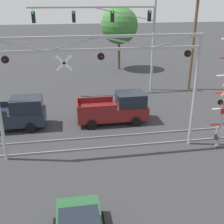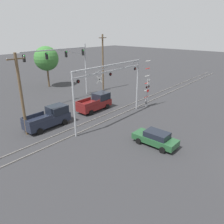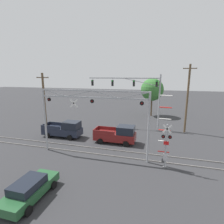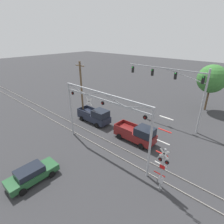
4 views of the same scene
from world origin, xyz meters
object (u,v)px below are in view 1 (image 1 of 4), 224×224
Objects in this scene: pickup_truck_following at (12,114)px; crossing_signal_mast at (222,114)px; utility_pole_right at (194,38)px; crossing_gantry at (101,71)px; pickup_truck_lead at (116,109)px; background_tree_beyond_span at (119,25)px; traffic_signal_span at (123,29)px.

crossing_signal_mast is at bearing -20.65° from pickup_truck_following.
pickup_truck_following is 0.54× the size of utility_pole_right.
crossing_gantry reaches higher than pickup_truck_lead.
crossing_signal_mast is 12.11m from utility_pole_right.
background_tree_beyond_span is (4.87, 20.20, 0.45)m from crossing_gantry.
utility_pole_right is at bearing 37.63° from pickup_truck_lead.
traffic_signal_span is 2.20× the size of pickup_truck_lead.
pickup_truck_lead and pickup_truck_following have the same top height.
pickup_truck_following is at bearing 143.98° from crossing_gantry.
background_tree_beyond_span is (-2.28, 20.86, 3.18)m from crossing_signal_mast.
crossing_signal_mast is at bearing -5.27° from crossing_gantry.
utility_pole_right is at bearing 74.89° from crossing_signal_mast.
pickup_truck_following is (-7.43, 0.14, 0.00)m from pickup_truck_lead.
traffic_signal_span is at bearing 75.43° from pickup_truck_lead.
crossing_signal_mast is 0.87× the size of background_tree_beyond_span.
pickup_truck_following is at bearing 178.94° from pickup_truck_lead.
pickup_truck_lead is at bearing 68.37° from crossing_gantry.
pickup_truck_lead is 11.56m from utility_pole_right.
pickup_truck_lead is 17.00m from background_tree_beyond_span.
utility_pole_right reaches higher than background_tree_beyond_span.
utility_pole_right is (10.22, 10.72, 0.09)m from crossing_gantry.
crossing_gantry is at bearing -107.24° from traffic_signal_span.
utility_pole_right is at bearing -3.09° from traffic_signal_span.
crossing_signal_mast is 0.68× the size of utility_pole_right.
crossing_signal_mast is 12.85m from traffic_signal_span.
utility_pole_right is at bearing -60.56° from background_tree_beyond_span.
crossing_signal_mast is 0.59× the size of traffic_signal_span.
crossing_signal_mast is at bearing -40.67° from pickup_truck_lead.
utility_pole_right is (3.07, 11.37, 2.81)m from crossing_signal_mast.
crossing_signal_mast is 13.90m from pickup_truck_following.
crossing_gantry is 1.16× the size of utility_pole_right.
pickup_truck_lead is 0.53× the size of utility_pole_right.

